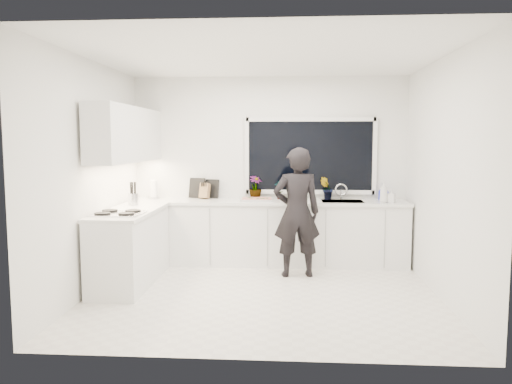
{
  "coord_description": "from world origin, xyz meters",
  "views": [
    {
      "loc": [
        0.3,
        -5.62,
        1.78
      ],
      "look_at": [
        -0.11,
        0.4,
        1.15
      ],
      "focal_mm": 35.0,
      "sensor_mm": 36.0,
      "label": 1
    }
  ],
  "objects": [
    {
      "name": "countertop_back",
      "position": [
        0.0,
        1.44,
        0.9
      ],
      "size": [
        3.94,
        0.62,
        0.04
      ],
      "primitive_type": "cube",
      "color": "silver",
      "rests_on": "base_cabinets_back"
    },
    {
      "name": "stovetop",
      "position": [
        -1.69,
        -0.0,
        0.94
      ],
      "size": [
        0.56,
        0.48,
        0.03
      ],
      "primitive_type": "cube",
      "color": "black",
      "rests_on": "countertop_left"
    },
    {
      "name": "pizza_tray",
      "position": [
        -0.16,
        1.42,
        0.94
      ],
      "size": [
        0.48,
        0.37,
        0.03
      ],
      "primitive_type": "cube",
      "rotation": [
        0.0,
        0.0,
        0.05
      ],
      "color": "silver",
      "rests_on": "countertop_back"
    },
    {
      "name": "base_cabinets_back",
      "position": [
        0.0,
        1.45,
        0.44
      ],
      "size": [
        3.92,
        0.58,
        0.88
      ],
      "primitive_type": "cube",
      "color": "white",
      "rests_on": "floor"
    },
    {
      "name": "countertop_left",
      "position": [
        -1.67,
        0.35,
        0.9
      ],
      "size": [
        0.62,
        1.6,
        0.04
      ],
      "primitive_type": "cube",
      "color": "silver",
      "rests_on": "base_cabinets_left"
    },
    {
      "name": "utensil_crock",
      "position": [
        -1.76,
        0.8,
        1.0
      ],
      "size": [
        0.17,
        0.17,
        0.16
      ],
      "primitive_type": "cylinder",
      "rotation": [
        0.0,
        0.0,
        0.41
      ],
      "color": "silver",
      "rests_on": "countertop_left"
    },
    {
      "name": "sink",
      "position": [
        1.05,
        1.45,
        0.87
      ],
      "size": [
        0.58,
        0.42,
        0.14
      ],
      "primitive_type": "cube",
      "color": "silver",
      "rests_on": "countertop_back"
    },
    {
      "name": "floor",
      "position": [
        0.0,
        0.0,
        -0.01
      ],
      "size": [
        4.0,
        3.5,
        0.02
      ],
      "primitive_type": "cube",
      "color": "beige",
      "rests_on": "ground"
    },
    {
      "name": "soap_bottles",
      "position": [
        1.63,
        1.3,
        1.05
      ],
      "size": [
        0.25,
        0.16,
        0.29
      ],
      "color": "#D8BF66",
      "rests_on": "countertop_back"
    },
    {
      "name": "paper_towel_roll",
      "position": [
        -1.69,
        1.55,
        1.05
      ],
      "size": [
        0.12,
        0.12,
        0.26
      ],
      "primitive_type": "cylinder",
      "rotation": [
        0.0,
        0.0,
        0.09
      ],
      "color": "white",
      "rests_on": "countertop_back"
    },
    {
      "name": "picture_frame_large",
      "position": [
        -0.85,
        1.69,
        1.06
      ],
      "size": [
        0.22,
        0.08,
        0.28
      ],
      "primitive_type": "cube",
      "rotation": [
        0.0,
        0.0,
        -0.28
      ],
      "color": "black",
      "rests_on": "countertop_back"
    },
    {
      "name": "wall_back",
      "position": [
        0.0,
        1.76,
        1.35
      ],
      "size": [
        4.0,
        0.02,
        2.7
      ],
      "primitive_type": "cube",
      "color": "white",
      "rests_on": "ground"
    },
    {
      "name": "ceiling",
      "position": [
        0.0,
        0.0,
        2.71
      ],
      "size": [
        4.0,
        3.5,
        0.02
      ],
      "primitive_type": "cube",
      "color": "white",
      "rests_on": "wall_back"
    },
    {
      "name": "picture_frame_small",
      "position": [
        -1.07,
        1.69,
        1.07
      ],
      "size": [
        0.24,
        0.1,
        0.3
      ],
      "primitive_type": "cube",
      "rotation": [
        0.0,
        0.0,
        -0.31
      ],
      "color": "black",
      "rests_on": "countertop_back"
    },
    {
      "name": "upper_cabinets",
      "position": [
        -1.79,
        0.7,
        1.85
      ],
      "size": [
        0.34,
        2.1,
        0.7
      ],
      "primitive_type": "cube",
      "color": "white",
      "rests_on": "wall_left"
    },
    {
      "name": "base_cabinets_left",
      "position": [
        -1.67,
        0.35,
        0.44
      ],
      "size": [
        0.58,
        1.6,
        0.88
      ],
      "primitive_type": "cube",
      "color": "white",
      "rests_on": "floor"
    },
    {
      "name": "wall_right",
      "position": [
        2.01,
        0.0,
        1.35
      ],
      "size": [
        0.02,
        3.5,
        2.7
      ],
      "primitive_type": "cube",
      "color": "white",
      "rests_on": "ground"
    },
    {
      "name": "window",
      "position": [
        0.6,
        1.73,
        1.55
      ],
      "size": [
        1.8,
        0.02,
        1.0
      ],
      "primitive_type": "cube",
      "color": "black",
      "rests_on": "wall_back"
    },
    {
      "name": "wall_left",
      "position": [
        -2.01,
        0.0,
        1.35
      ],
      "size": [
        0.02,
        3.5,
        2.7
      ],
      "primitive_type": "cube",
      "color": "white",
      "rests_on": "ground"
    },
    {
      "name": "knife_block",
      "position": [
        -0.94,
        1.59,
        1.03
      ],
      "size": [
        0.15,
        0.13,
        0.22
      ],
      "primitive_type": "cube",
      "rotation": [
        0.0,
        0.0,
        -0.26
      ],
      "color": "olive",
      "rests_on": "countertop_back"
    },
    {
      "name": "herb_plants",
      "position": [
        0.28,
        1.61,
        1.08
      ],
      "size": [
        1.27,
        0.32,
        0.34
      ],
      "color": "#26662D",
      "rests_on": "countertop_back"
    },
    {
      "name": "pizza",
      "position": [
        -0.16,
        1.42,
        0.95
      ],
      "size": [
        0.44,
        0.32,
        0.01
      ],
      "primitive_type": "cube",
      "rotation": [
        0.0,
        0.0,
        0.05
      ],
      "color": "red",
      "rests_on": "pizza_tray"
    },
    {
      "name": "watering_can",
      "position": [
        1.65,
        1.61,
        0.98
      ],
      "size": [
        0.14,
        0.14,
        0.13
      ],
      "primitive_type": "cylinder",
      "rotation": [
        0.0,
        0.0,
        0.02
      ],
      "color": "#1520C7",
      "rests_on": "countertop_back"
    },
    {
      "name": "person",
      "position": [
        0.4,
        0.82,
        0.84
      ],
      "size": [
        0.67,
        0.49,
        1.69
      ],
      "primitive_type": "imported",
      "rotation": [
        0.0,
        0.0,
        3.29
      ],
      "color": "black",
      "rests_on": "floor"
    },
    {
      "name": "faucet",
      "position": [
        1.05,
        1.65,
        1.03
      ],
      "size": [
        0.03,
        0.03,
        0.22
      ],
      "primitive_type": "cylinder",
      "color": "silver",
      "rests_on": "countertop_back"
    }
  ]
}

